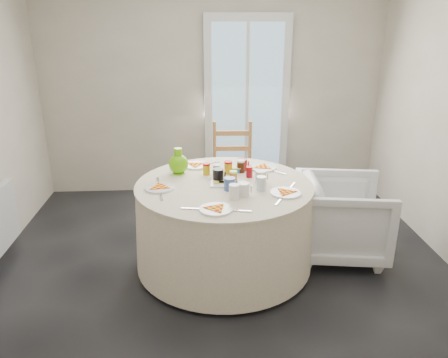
{
  "coord_description": "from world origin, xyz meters",
  "views": [
    {
      "loc": [
        -0.19,
        -3.18,
        2.05
      ],
      "look_at": [
        0.02,
        0.18,
        0.8
      ],
      "focal_mm": 35.0,
      "sensor_mm": 36.0,
      "label": 1
    }
  ],
  "objects": [
    {
      "name": "wall_back",
      "position": [
        0.0,
        2.0,
        1.3
      ],
      "size": [
        4.0,
        0.02,
        2.6
      ],
      "primitive_type": "cube",
      "color": "#BCB5A3",
      "rests_on": "floor"
    },
    {
      "name": "floor",
      "position": [
        0.0,
        0.0,
        0.0
      ],
      "size": [
        4.0,
        4.0,
        0.0
      ],
      "primitive_type": "plane",
      "color": "black",
      "rests_on": "ground"
    },
    {
      "name": "place_settings",
      "position": [
        0.02,
        0.18,
        0.77
      ],
      "size": [
        1.57,
        1.57,
        0.02
      ],
      "primitive_type": null,
      "rotation": [
        0.0,
        0.0,
        0.25
      ],
      "color": "silver",
      "rests_on": "table"
    },
    {
      "name": "butter_tub",
      "position": [
        0.13,
        0.47,
        0.79
      ],
      "size": [
        0.12,
        0.09,
        0.05
      ],
      "primitive_type": "cube",
      "rotation": [
        0.0,
        0.0,
        -0.05
      ],
      "color": "#1A7AB1",
      "rests_on": "table"
    },
    {
      "name": "green_pitcher",
      "position": [
        -0.36,
        0.47,
        0.87
      ],
      "size": [
        0.18,
        0.18,
        0.22
      ],
      "primitive_type": null,
      "rotation": [
        0.0,
        0.0,
        -0.06
      ],
      "color": "#61BF09",
      "rests_on": "table"
    },
    {
      "name": "armchair",
      "position": [
        1.08,
        0.29,
        0.39
      ],
      "size": [
        0.83,
        0.87,
        0.8
      ],
      "primitive_type": "imported",
      "rotation": [
        0.0,
        0.0,
        1.43
      ],
      "color": "silver",
      "rests_on": "floor"
    },
    {
      "name": "table",
      "position": [
        0.02,
        0.18,
        0.38
      ],
      "size": [
        1.51,
        1.51,
        0.76
      ],
      "primitive_type": "cylinder",
      "color": "white",
      "rests_on": "floor"
    },
    {
      "name": "mugs_glasses",
      "position": [
        0.16,
        0.14,
        0.81
      ],
      "size": [
        0.84,
        0.84,
        0.13
      ],
      "primitive_type": null,
      "rotation": [
        0.0,
        0.0,
        0.27
      ],
      "color": "#A69EA0",
      "rests_on": "table"
    },
    {
      "name": "glass_door",
      "position": [
        0.4,
        1.95,
        1.05
      ],
      "size": [
        1.0,
        0.08,
        2.1
      ],
      "primitive_type": "cube",
      "color": "silver",
      "rests_on": "floor"
    },
    {
      "name": "cheese_platter",
      "position": [
        0.04,
        0.16,
        0.77
      ],
      "size": [
        0.26,
        0.18,
        0.03
      ],
      "primitive_type": null,
      "rotation": [
        0.0,
        0.0,
        -0.1
      ],
      "color": "silver",
      "rests_on": "table"
    },
    {
      "name": "wooden_chair",
      "position": [
        0.18,
        1.22,
        0.47
      ],
      "size": [
        0.47,
        0.45,
        1.01
      ],
      "primitive_type": null,
      "rotation": [
        0.0,
        0.0,
        -0.04
      ],
      "color": "#B1684A",
      "rests_on": "floor"
    },
    {
      "name": "jar_cluster",
      "position": [
        0.06,
        0.37,
        0.82
      ],
      "size": [
        0.46,
        0.33,
        0.12
      ],
      "primitive_type": null,
      "rotation": [
        0.0,
        0.0,
        0.32
      ],
      "color": "#9D3E16",
      "rests_on": "table"
    }
  ]
}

